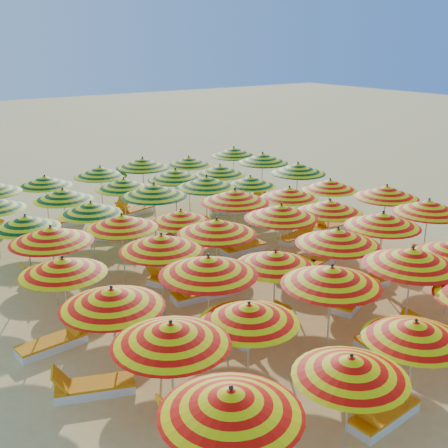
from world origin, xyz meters
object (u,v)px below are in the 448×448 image
(umbrella_35, at_px, (298,168))
(umbrella_46, at_px, (189,161))
(umbrella_24, at_px, (51,235))
(umbrella_40, at_px, (220,170))
(umbrella_26, at_px, (181,216))
(lounger_15, at_px, (169,274))
(lounger_21, at_px, (288,218))
(umbrella_23, at_px, (386,192))
(umbrella_33, at_px, (207,182))
(lounger_9, at_px, (364,283))
(umbrella_39, at_px, (176,175))
(lounger_5, at_px, (93,387))
(umbrella_21, at_px, (281,211))
(umbrella_18, at_px, (63,266))
(lounger_10, at_px, (412,267))
(lounger_3, at_px, (388,337))
(lounger_7, at_px, (262,331))
(lounger_27, at_px, (114,211))
(umbrella_14, at_px, (275,259))
(umbrella_13, at_px, (208,266))
(umbrella_47, at_px, (234,152))
(umbrella_43, at_px, (45,181))
(umbrella_30, at_px, (26,222))
(lounger_17, at_px, (297,236))
(umbrella_22, at_px, (330,206))
(umbrella_12, at_px, (112,298))
(umbrella_29, at_px, (330,185))
(umbrella_45, at_px, (143,163))
(umbrella_9, at_px, (412,257))
(umbrella_8, at_px, (332,276))
(umbrella_38, at_px, (124,184))
(umbrella_41, at_px, (263,158))
(lounger_0, at_px, (383,415))
(lounger_14, at_px, (315,263))
(umbrella_15, at_px, (338,236))
(lounger_28, at_px, (134,211))
(lounger_2, at_px, (199,417))
(lounger_8, at_px, (351,301))
(lounger_26, at_px, (64,222))
(lounger_12, at_px, (199,294))
(umbrella_44, at_px, (100,172))
(umbrella_28, at_px, (289,193))
(umbrella_20, at_px, (217,226))
(umbrella_32, at_px, (154,190))
(umbrella_2, at_px, (415,331))
(lounger_24, at_px, (253,203))
(umbrella_34, at_px, (250,181))
(lounger_23, at_px, (228,210))
(lounger_6, at_px, (226,334))
(lounger_16, at_px, (243,248))
(beachgoer_a, at_px, (171,256))

(umbrella_35, height_order, umbrella_46, umbrella_35)
(umbrella_24, height_order, umbrella_40, umbrella_24)
(umbrella_26, distance_m, lounger_15, 1.90)
(lounger_21, bearing_deg, umbrella_23, 74.95)
(umbrella_33, height_order, lounger_15, umbrella_33)
(lounger_9, bearing_deg, umbrella_39, 104.54)
(lounger_5, bearing_deg, umbrella_21, -140.27)
(umbrella_18, height_order, umbrella_23, umbrella_23)
(lounger_10, bearing_deg, lounger_3, -168.29)
(lounger_7, relative_size, lounger_27, 0.98)
(lounger_7, bearing_deg, lounger_27, 77.91)
(umbrella_14, xyz_separation_m, lounger_5, (-5.07, 0.04, -1.85))
(umbrella_13, relative_size, umbrella_47, 1.04)
(umbrella_43, bearing_deg, umbrella_30, -114.35)
(umbrella_35, height_order, lounger_17, umbrella_35)
(umbrella_22, distance_m, umbrella_24, 8.93)
(umbrella_12, bearing_deg, umbrella_29, 22.52)
(umbrella_33, xyz_separation_m, umbrella_45, (-0.44, 4.39, 0.02))
(lounger_9, distance_m, lounger_10, 2.28)
(umbrella_40, relative_size, umbrella_46, 1.06)
(lounger_17, bearing_deg, umbrella_9, -121.93)
(umbrella_8, relative_size, umbrella_45, 1.02)
(umbrella_38, height_order, umbrella_39, umbrella_39)
(umbrella_41, xyz_separation_m, umbrella_45, (-4.98, 2.13, 0.02))
(lounger_0, bearing_deg, lounger_14, -128.61)
(umbrella_15, relative_size, umbrella_18, 1.07)
(umbrella_35, height_order, lounger_28, umbrella_35)
(lounger_2, bearing_deg, umbrella_33, -106.08)
(lounger_7, relative_size, lounger_8, 0.98)
(lounger_10, bearing_deg, lounger_26, 105.38)
(umbrella_46, xyz_separation_m, lounger_12, (-5.17, -8.87, -1.84))
(umbrella_44, bearing_deg, umbrella_28, -57.63)
(umbrella_26, bearing_deg, lounger_27, 83.35)
(umbrella_44, bearing_deg, umbrella_39, -48.86)
(umbrella_20, distance_m, lounger_21, 7.96)
(umbrella_23, xyz_separation_m, lounger_21, (-0.70, 4.41, -2.01))
(lounger_26, bearing_deg, lounger_5, -101.00)
(umbrella_32, xyz_separation_m, umbrella_38, (-0.17, 2.12, -0.18))
(umbrella_35, relative_size, lounger_27, 1.69)
(umbrella_2, distance_m, lounger_24, 15.36)
(umbrella_34, height_order, lounger_23, umbrella_34)
(umbrella_24, bearing_deg, lounger_26, 68.93)
(umbrella_13, distance_m, lounger_17, 8.77)
(umbrella_21, xyz_separation_m, lounger_6, (-3.79, -2.37, -2.03))
(umbrella_2, xyz_separation_m, lounger_9, (4.00, 4.67, -1.77))
(umbrella_23, xyz_separation_m, lounger_16, (-4.41, 2.65, -2.01))
(lounger_6, xyz_separation_m, lounger_16, (4.08, 4.74, 0.00))
(umbrella_20, distance_m, beachgoer_a, 2.33)
(umbrella_41, relative_size, lounger_15, 1.59)
(lounger_10, relative_size, lounger_26, 1.02)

